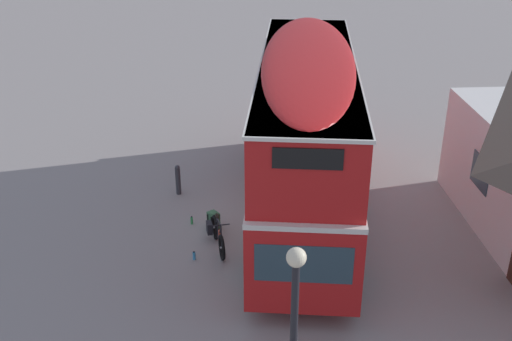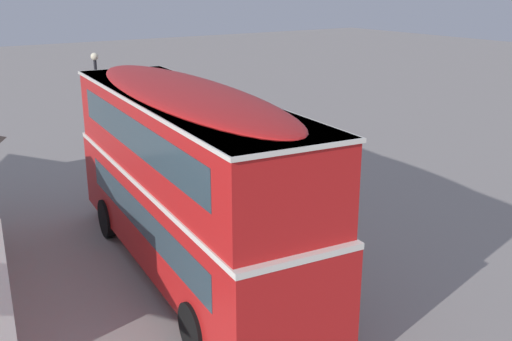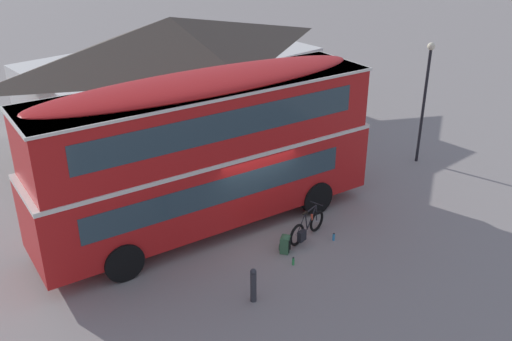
% 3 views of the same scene
% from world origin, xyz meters
% --- Properties ---
extents(ground_plane, '(120.00, 120.00, 0.00)m').
position_xyz_m(ground_plane, '(0.00, 0.00, 0.00)').
color(ground_plane, gray).
extents(double_decker_bus, '(10.73, 3.54, 4.79)m').
position_xyz_m(double_decker_bus, '(-0.87, 0.92, 2.64)').
color(double_decker_bus, black).
rests_on(double_decker_bus, ground).
extents(touring_bicycle, '(1.69, 0.67, 0.99)m').
position_xyz_m(touring_bicycle, '(0.92, -1.52, 0.37)').
color(touring_bicycle, black).
rests_on(touring_bicycle, ground).
extents(backpack_on_ground, '(0.40, 0.39, 0.55)m').
position_xyz_m(backpack_on_ground, '(-0.05, -1.65, 0.28)').
color(backpack_on_ground, '#386642').
rests_on(backpack_on_ground, ground).
extents(water_bottle_green_metal, '(0.07, 0.07, 0.25)m').
position_xyz_m(water_bottle_green_metal, '(-0.30, -2.29, 0.11)').
color(water_bottle_green_metal, green).
rests_on(water_bottle_green_metal, ground).
extents(water_bottle_blue_sports, '(0.08, 0.08, 0.24)m').
position_xyz_m(water_bottle_blue_sports, '(1.49, -2.10, 0.11)').
color(water_bottle_blue_sports, '#338CBF').
rests_on(water_bottle_blue_sports, ground).
extents(pub_building, '(12.43, 7.43, 4.78)m').
position_xyz_m(pub_building, '(2.90, 8.97, 2.44)').
color(pub_building, silver).
rests_on(pub_building, ground).
extents(street_lamp, '(0.28, 0.28, 4.60)m').
position_xyz_m(street_lamp, '(8.11, -0.13, 2.85)').
color(street_lamp, black).
rests_on(street_lamp, ground).
extents(kerb_bollard, '(0.16, 0.16, 0.97)m').
position_xyz_m(kerb_bollard, '(-2.15, -2.82, 0.50)').
color(kerb_bollard, '#333338').
rests_on(kerb_bollard, ground).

